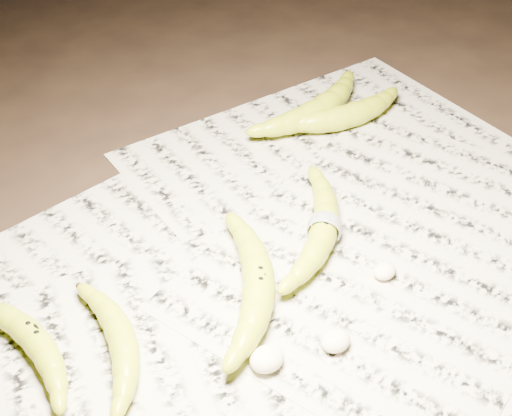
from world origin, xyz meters
TOP-DOWN VIEW (x-y plane):
  - ground at (0.00, 0.00)m, footprint 3.00×3.00m
  - newspaper_patch at (-0.03, 0.00)m, footprint 0.90×0.70m
  - banana_left_a at (-0.34, 0.05)m, footprint 0.07×0.19m
  - banana_left_b at (-0.26, -0.01)m, footprint 0.10×0.17m
  - banana_center at (-0.09, -0.04)m, footprint 0.18×0.21m
  - banana_taped at (0.04, -0.02)m, footprint 0.20×0.18m
  - banana_upper_a at (0.22, 0.20)m, footprint 0.22×0.09m
  - banana_upper_b at (0.25, 0.16)m, footprint 0.20×0.10m
  - measuring_tape at (0.04, -0.02)m, footprint 0.03×0.04m
  - flesh_chunk_a at (-0.15, -0.13)m, footprint 0.04×0.03m
  - flesh_chunk_b at (-0.08, -0.16)m, footprint 0.04×0.03m
  - flesh_chunk_c at (0.05, -0.11)m, footprint 0.03×0.03m

SIDE VIEW (x-z plane):
  - ground at x=0.00m, z-range 0.00..0.00m
  - newspaper_patch at x=-0.03m, z-range 0.00..0.01m
  - flesh_chunk_c at x=0.05m, z-range 0.01..0.03m
  - flesh_chunk_b at x=-0.08m, z-range 0.01..0.03m
  - flesh_chunk_a at x=-0.15m, z-range 0.01..0.03m
  - banana_left_a at x=-0.34m, z-range 0.01..0.04m
  - banana_left_b at x=-0.26m, z-range 0.01..0.04m
  - banana_taped at x=0.04m, z-range 0.01..0.04m
  - measuring_tape at x=0.04m, z-range 0.00..0.05m
  - banana_upper_b at x=0.25m, z-range 0.01..0.05m
  - banana_center at x=-0.09m, z-range 0.01..0.05m
  - banana_upper_a at x=0.22m, z-range 0.01..0.05m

